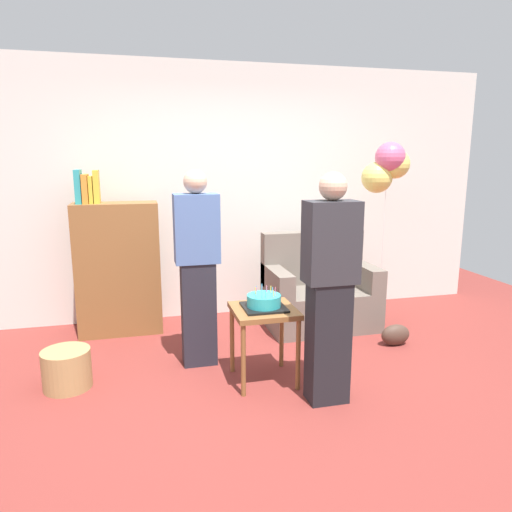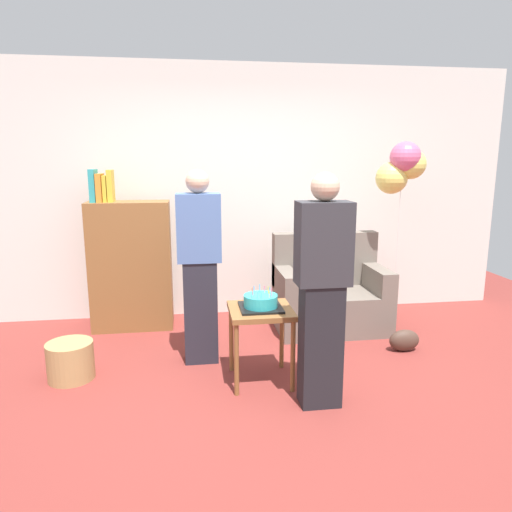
{
  "view_description": "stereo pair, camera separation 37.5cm",
  "coord_description": "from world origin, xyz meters",
  "px_view_note": "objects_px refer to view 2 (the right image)",
  "views": [
    {
      "loc": [
        -0.95,
        -3.04,
        1.72
      ],
      "look_at": [
        -0.05,
        0.53,
        0.95
      ],
      "focal_mm": 32.96,
      "sensor_mm": 36.0,
      "label": 1
    },
    {
      "loc": [
        -0.58,
        -3.11,
        1.72
      ],
      "look_at": [
        -0.05,
        0.53,
        0.95
      ],
      "focal_mm": 32.96,
      "sensor_mm": 36.0,
      "label": 2
    }
  ],
  "objects_px": {
    "side_table": "(261,320)",
    "birthday_cake": "(261,302)",
    "person_blowing_candles": "(200,267)",
    "person_holding_cake": "(322,291)",
    "handbag": "(404,340)",
    "couch": "(329,295)",
    "bookshelf": "(130,263)",
    "wicker_basket": "(70,361)",
    "balloon_bunch": "(402,167)"
  },
  "relations": [
    {
      "from": "balloon_bunch",
      "to": "wicker_basket",
      "type": "bearing_deg",
      "value": -165.29
    },
    {
      "from": "couch",
      "to": "bookshelf",
      "type": "bearing_deg",
      "value": 171.71
    },
    {
      "from": "bookshelf",
      "to": "person_holding_cake",
      "type": "bearing_deg",
      "value": -50.25
    },
    {
      "from": "side_table",
      "to": "handbag",
      "type": "height_order",
      "value": "side_table"
    },
    {
      "from": "bookshelf",
      "to": "handbag",
      "type": "relative_size",
      "value": 5.77
    },
    {
      "from": "bookshelf",
      "to": "wicker_basket",
      "type": "xyz_separation_m",
      "value": [
        -0.36,
        -1.13,
        -0.52
      ]
    },
    {
      "from": "bookshelf",
      "to": "birthday_cake",
      "type": "xyz_separation_m",
      "value": [
        1.12,
        -1.38,
        -0.03
      ]
    },
    {
      "from": "side_table",
      "to": "birthday_cake",
      "type": "relative_size",
      "value": 1.85
    },
    {
      "from": "couch",
      "to": "birthday_cake",
      "type": "xyz_separation_m",
      "value": [
        -0.88,
        -1.08,
        0.3
      ]
    },
    {
      "from": "balloon_bunch",
      "to": "person_blowing_candles",
      "type": "bearing_deg",
      "value": -163.5
    },
    {
      "from": "wicker_basket",
      "to": "couch",
      "type": "bearing_deg",
      "value": 19.55
    },
    {
      "from": "wicker_basket",
      "to": "birthday_cake",
      "type": "bearing_deg",
      "value": -9.33
    },
    {
      "from": "wicker_basket",
      "to": "handbag",
      "type": "relative_size",
      "value": 1.29
    },
    {
      "from": "wicker_basket",
      "to": "handbag",
      "type": "xyz_separation_m",
      "value": [
        2.86,
        0.14,
        -0.05
      ]
    },
    {
      "from": "balloon_bunch",
      "to": "bookshelf",
      "type": "bearing_deg",
      "value": 172.96
    },
    {
      "from": "side_table",
      "to": "wicker_basket",
      "type": "distance_m",
      "value": 1.54
    },
    {
      "from": "person_holding_cake",
      "to": "couch",
      "type": "bearing_deg",
      "value": -86.81
    },
    {
      "from": "couch",
      "to": "side_table",
      "type": "relative_size",
      "value": 1.86
    },
    {
      "from": "side_table",
      "to": "person_holding_cake",
      "type": "height_order",
      "value": "person_holding_cake"
    },
    {
      "from": "couch",
      "to": "side_table",
      "type": "height_order",
      "value": "couch"
    },
    {
      "from": "wicker_basket",
      "to": "person_holding_cake",
      "type": "bearing_deg",
      "value": -19.48
    },
    {
      "from": "side_table",
      "to": "birthday_cake",
      "type": "bearing_deg",
      "value": 4.82
    },
    {
      "from": "birthday_cake",
      "to": "person_blowing_candles",
      "type": "distance_m",
      "value": 0.66
    },
    {
      "from": "person_blowing_candles",
      "to": "wicker_basket",
      "type": "distance_m",
      "value": 1.26
    },
    {
      "from": "bookshelf",
      "to": "handbag",
      "type": "bearing_deg",
      "value": -21.62
    },
    {
      "from": "couch",
      "to": "person_blowing_candles",
      "type": "distance_m",
      "value": 1.55
    },
    {
      "from": "side_table",
      "to": "person_holding_cake",
      "type": "bearing_deg",
      "value": -48.59
    },
    {
      "from": "birthday_cake",
      "to": "person_holding_cake",
      "type": "height_order",
      "value": "person_holding_cake"
    },
    {
      "from": "couch",
      "to": "wicker_basket",
      "type": "distance_m",
      "value": 2.52
    },
    {
      "from": "bookshelf",
      "to": "person_blowing_candles",
      "type": "bearing_deg",
      "value": -53.9
    },
    {
      "from": "person_blowing_candles",
      "to": "person_holding_cake",
      "type": "relative_size",
      "value": 1.0
    },
    {
      "from": "person_blowing_candles",
      "to": "birthday_cake",
      "type": "bearing_deg",
      "value": -47.59
    },
    {
      "from": "handbag",
      "to": "wicker_basket",
      "type": "bearing_deg",
      "value": -177.19
    },
    {
      "from": "person_holding_cake",
      "to": "bookshelf",
      "type": "bearing_deg",
      "value": -27.79
    },
    {
      "from": "person_blowing_candles",
      "to": "person_holding_cake",
      "type": "xyz_separation_m",
      "value": [
        0.81,
        -0.86,
        0.0
      ]
    },
    {
      "from": "person_blowing_candles",
      "to": "bookshelf",
      "type": "bearing_deg",
      "value": 123.56
    },
    {
      "from": "bookshelf",
      "to": "handbag",
      "type": "distance_m",
      "value": 2.75
    },
    {
      "from": "side_table",
      "to": "birthday_cake",
      "type": "height_order",
      "value": "birthday_cake"
    },
    {
      "from": "side_table",
      "to": "balloon_bunch",
      "type": "relative_size",
      "value": 0.32
    },
    {
      "from": "side_table",
      "to": "handbag",
      "type": "bearing_deg",
      "value": 15.58
    },
    {
      "from": "person_blowing_candles",
      "to": "person_holding_cake",
      "type": "distance_m",
      "value": 1.18
    },
    {
      "from": "side_table",
      "to": "couch",
      "type": "bearing_deg",
      "value": 50.87
    },
    {
      "from": "person_holding_cake",
      "to": "birthday_cake",
      "type": "bearing_deg",
      "value": -26.12
    },
    {
      "from": "side_table",
      "to": "birthday_cake",
      "type": "distance_m",
      "value": 0.14
    },
    {
      "from": "handbag",
      "to": "couch",
      "type": "bearing_deg",
      "value": 125.36
    },
    {
      "from": "side_table",
      "to": "person_blowing_candles",
      "type": "relative_size",
      "value": 0.36
    },
    {
      "from": "birthday_cake",
      "to": "person_blowing_candles",
      "type": "xyz_separation_m",
      "value": [
        -0.45,
        0.45,
        0.19
      ]
    },
    {
      "from": "person_blowing_candles",
      "to": "balloon_bunch",
      "type": "bearing_deg",
      "value": 13.97
    },
    {
      "from": "person_blowing_candles",
      "to": "person_holding_cake",
      "type": "height_order",
      "value": "same"
    },
    {
      "from": "handbag",
      "to": "balloon_bunch",
      "type": "relative_size",
      "value": 0.15
    }
  ]
}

